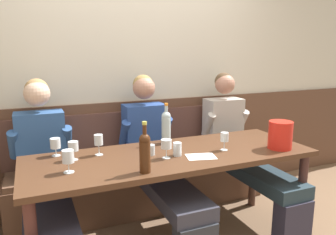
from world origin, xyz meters
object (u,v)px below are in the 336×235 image
at_px(person_left_seat, 241,145).
at_px(water_tumbler_left, 177,149).
at_px(person_right_seat, 157,156).
at_px(wine_glass_left_end, 55,144).
at_px(wall_bench, 144,181).
at_px(wine_glass_center_front, 73,147).
at_px(wine_glass_mid_left, 99,141).
at_px(water_tumbler_right, 151,150).
at_px(dining_table, 172,164).
at_px(wine_glass_near_bucket, 68,158).
at_px(person_center_left_seat, 44,171).
at_px(ice_bucket, 280,135).
at_px(wine_bottle_amber_mid, 145,151).
at_px(wine_glass_by_bottle, 166,145).
at_px(wine_bottle_green_tall, 166,126).
at_px(wine_glass_right_end, 224,138).

height_order(person_left_seat, water_tumbler_left, person_left_seat).
bearing_deg(person_right_seat, wine_glass_left_end, -176.27).
bearing_deg(wall_bench, wine_glass_center_front, -142.41).
relative_size(wall_bench, wine_glass_center_front, 17.98).
distance_m(wine_glass_mid_left, water_tumbler_right, 0.39).
height_order(person_left_seat, wine_glass_mid_left, person_left_seat).
height_order(wall_bench, dining_table, wall_bench).
bearing_deg(wine_glass_near_bucket, wall_bench, 45.36).
bearing_deg(person_center_left_seat, person_right_seat, 0.19).
height_order(person_center_left_seat, person_right_seat, person_right_seat).
bearing_deg(person_right_seat, water_tumbler_right, -118.40).
xyz_separation_m(ice_bucket, wine_glass_near_bucket, (-1.59, 0.12, -0.01)).
height_order(wine_glass_mid_left, water_tumbler_right, wine_glass_mid_left).
height_order(person_right_seat, wine_glass_near_bucket, person_right_seat).
xyz_separation_m(dining_table, wine_bottle_amber_mid, (-0.31, -0.28, 0.23)).
bearing_deg(dining_table, wine_glass_near_bucket, -172.86).
bearing_deg(water_tumbler_left, wine_glass_left_end, 157.41).
bearing_deg(wine_glass_by_bottle, person_right_seat, 78.21).
xyz_separation_m(dining_table, person_right_seat, (0.01, 0.34, -0.03)).
bearing_deg(water_tumbler_left, wall_bench, 91.28).
xyz_separation_m(wine_bottle_green_tall, wine_glass_near_bucket, (-0.83, -0.37, -0.05)).
height_order(wine_glass_by_bottle, wine_glass_right_end, wine_glass_right_end).
relative_size(person_right_seat, ice_bucket, 5.96).
distance_m(dining_table, water_tumbler_right, 0.20).
height_order(person_left_seat, wine_glass_near_bucket, person_left_seat).
bearing_deg(wine_glass_center_front, water_tumbler_left, -15.31).
bearing_deg(water_tumbler_right, person_right_seat, 61.60).
height_order(person_center_left_seat, wine_bottle_green_tall, person_center_left_seat).
bearing_deg(water_tumbler_right, dining_table, -11.42).
distance_m(ice_bucket, water_tumbler_right, 1.02).
bearing_deg(wine_glass_near_bucket, wine_bottle_green_tall, 24.01).
bearing_deg(wine_glass_by_bottle, wall_bench, 83.90).
bearing_deg(wine_bottle_green_tall, person_right_seat, 133.07).
distance_m(person_center_left_seat, wine_glass_right_end, 1.39).
xyz_separation_m(person_right_seat, wine_glass_right_end, (0.40, -0.42, 0.22)).
bearing_deg(person_center_left_seat, wine_bottle_amber_mid, -46.50).
bearing_deg(wine_glass_by_bottle, person_left_seat, 23.91).
bearing_deg(wine_glass_by_bottle, wine_glass_mid_left, 148.84).
relative_size(wine_glass_near_bucket, wine_glass_by_bottle, 1.07).
height_order(wine_bottle_amber_mid, wine_glass_left_end, wine_bottle_amber_mid).
relative_size(wine_glass_center_front, water_tumbler_left, 1.38).
distance_m(wine_bottle_amber_mid, wine_glass_right_end, 0.75).
relative_size(dining_table, person_left_seat, 1.66).
height_order(wine_glass_right_end, wine_glass_mid_left, wine_glass_mid_left).
bearing_deg(wine_glass_center_front, wall_bench, 37.59).
distance_m(wall_bench, wine_bottle_green_tall, 0.74).
relative_size(wine_glass_by_bottle, water_tumbler_left, 1.40).
bearing_deg(wine_glass_mid_left, ice_bucket, -16.23).
xyz_separation_m(dining_table, wine_glass_mid_left, (-0.51, 0.18, 0.19)).
xyz_separation_m(wine_glass_near_bucket, water_tumbler_right, (0.60, 0.13, -0.06)).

